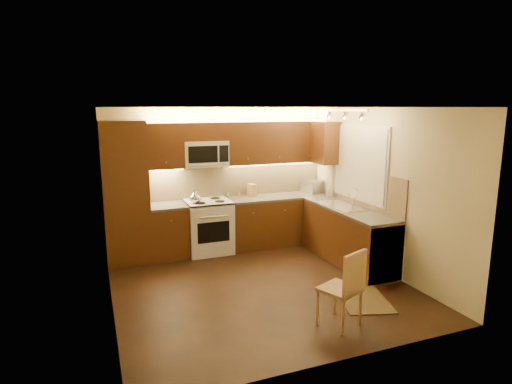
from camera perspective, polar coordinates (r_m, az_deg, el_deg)
name	(u,v)px	position (r m, az deg, el deg)	size (l,w,h in m)	color
floor	(260,285)	(6.23, 0.56, -12.39)	(4.00, 4.00, 0.01)	black
ceiling	(261,107)	(5.71, 0.61, 11.27)	(4.00, 4.00, 0.01)	beige
wall_back	(219,178)	(7.70, -4.96, 1.88)	(4.00, 0.01, 2.50)	beige
wall_front	(339,242)	(4.12, 11.06, -6.61)	(4.00, 0.01, 2.50)	beige
wall_left	(106,213)	(5.44, -19.38, -2.65)	(0.01, 4.00, 2.50)	beige
wall_right	(381,190)	(6.83, 16.36, 0.26)	(0.01, 4.00, 2.50)	beige
pantry	(126,193)	(7.14, -17.05, -0.13)	(0.70, 0.60, 2.30)	#48200F
base_cab_back_left	(169,232)	(7.38, -11.61, -5.25)	(0.62, 0.60, 0.86)	#48200F
counter_back_left	(168,206)	(7.27, -11.75, -1.85)	(0.62, 0.60, 0.04)	#3C3937
base_cab_back_right	(278,221)	(7.95, 2.98, -3.84)	(1.92, 0.60, 0.86)	#48200F
counter_back_right	(278,197)	(7.85, 3.01, -0.67)	(1.92, 0.60, 0.04)	#3C3937
base_cab_right	(347,236)	(7.17, 12.14, -5.78)	(0.60, 2.00, 0.86)	#48200F
counter_right	(349,209)	(7.05, 12.29, -2.28)	(0.60, 2.00, 0.04)	#3C3937
dishwasher	(374,249)	(6.62, 15.47, -7.37)	(0.58, 0.60, 0.84)	silver
backsplash_back	(238,180)	(7.80, -2.47, 1.66)	(3.30, 0.02, 0.60)	tan
backsplash_right	(365,189)	(7.15, 14.33, 0.43)	(0.02, 2.00, 0.60)	tan
upper_cab_back_left	(164,146)	(7.24, -12.23, 6.06)	(0.62, 0.35, 0.75)	#48200F
upper_cab_back_right	(276,142)	(7.82, 2.71, 6.66)	(1.92, 0.35, 0.75)	#48200F
upper_cab_bridge	(204,132)	(7.36, -6.94, 8.03)	(0.76, 0.35, 0.31)	#48200F
upper_cab_right_corner	(326,143)	(7.80, 9.30, 6.52)	(0.35, 0.50, 0.75)	#48200F
stove	(209,227)	(7.49, -6.36, -4.61)	(0.76, 0.65, 0.92)	silver
microwave	(205,154)	(7.38, -6.85, 5.12)	(0.76, 0.38, 0.44)	silver
window_frame	(360,163)	(7.20, 13.77, 3.76)	(0.03, 1.44, 1.24)	silver
window_blinds	(359,163)	(7.19, 13.63, 3.76)	(0.02, 1.36, 1.16)	silver
sink	(344,202)	(7.15, 11.66, -1.28)	(0.52, 0.86, 0.15)	silver
faucet	(353,196)	(7.23, 12.88, -0.59)	(0.20, 0.04, 0.30)	silver
track_light_bar	(345,110)	(6.78, 11.77, 10.70)	(0.04, 1.20, 0.03)	silver
kettle	(195,197)	(7.18, -8.16, -0.63)	(0.19, 0.19, 0.23)	silver
toaster_oven	(313,186)	(8.22, 7.60, 0.77)	(0.39, 0.29, 0.23)	silver
knife_block	(252,190)	(7.78, -0.56, 0.25)	(0.10, 0.16, 0.23)	#A07148
spice_jar_a	(228,195)	(7.71, -3.74, -0.35)	(0.05, 0.05, 0.10)	silver
spice_jar_b	(228,195)	(7.74, -3.73, -0.35)	(0.05, 0.05, 0.09)	brown
spice_jar_c	(254,194)	(7.80, -0.28, -0.22)	(0.05, 0.05, 0.10)	silver
spice_jar_d	(239,194)	(7.76, -2.25, -0.32)	(0.04, 0.04, 0.09)	olive
soap_bottle	(329,191)	(7.88, 9.78, 0.18)	(0.10, 0.10, 0.22)	silver
rug	(362,298)	(5.99, 14.02, -13.65)	(0.60, 0.90, 0.01)	black
dining_chair	(340,287)	(5.11, 11.17, -12.39)	(0.41, 0.41, 0.93)	#A07148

